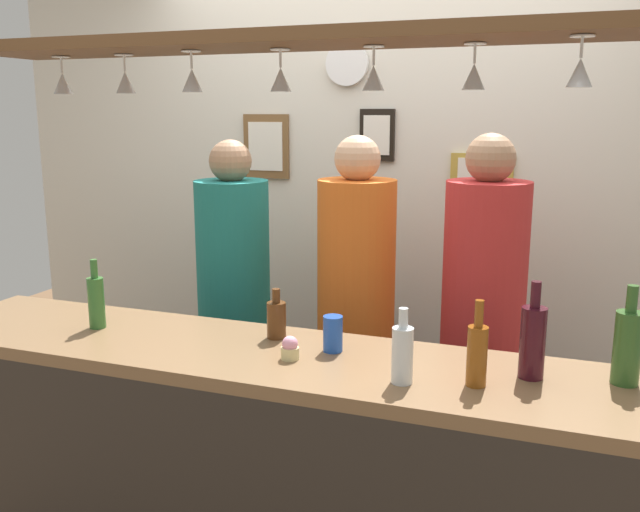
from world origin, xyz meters
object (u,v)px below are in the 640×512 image
at_px(person_middle_orange_shirt, 356,289).
at_px(person_right_red_shirt, 483,298).
at_px(bottle_champagne_green, 628,345).
at_px(wall_clock, 347,64).
at_px(person_left_teal_shirt, 234,281).
at_px(bottle_wine_dark_red, 533,340).
at_px(drink_can, 333,334).
at_px(bottle_soda_clear, 402,353).
at_px(picture_frame_caricature, 266,146).
at_px(picture_frame_lower_pair, 482,172).
at_px(picture_frame_crest, 377,135).
at_px(bottle_beer_green_import, 96,301).
at_px(bottle_beer_amber_tall, 477,353).
at_px(bottle_beer_brown_stubby, 276,319).
at_px(cupcake, 290,349).

xyz_separation_m(person_middle_orange_shirt, person_right_red_shirt, (0.55, 0.00, 0.01)).
bearing_deg(bottle_champagne_green, wall_clock, 134.99).
height_order(person_left_teal_shirt, bottle_wine_dark_red, person_left_teal_shirt).
bearing_deg(drink_can, person_middle_orange_shirt, 101.01).
bearing_deg(bottle_champagne_green, person_left_teal_shirt, 157.53).
height_order(bottle_soda_clear, picture_frame_caricature, picture_frame_caricature).
relative_size(bottle_soda_clear, wall_clock, 1.05).
bearing_deg(picture_frame_caricature, picture_frame_lower_pair, 0.00).
height_order(person_left_teal_shirt, picture_frame_lower_pair, person_left_teal_shirt).
relative_size(person_right_red_shirt, bottle_soda_clear, 7.34).
bearing_deg(picture_frame_crest, bottle_champagne_green, -48.95).
relative_size(bottle_soda_clear, picture_frame_lower_pair, 0.77).
distance_m(person_left_teal_shirt, wall_clock, 1.23).
bearing_deg(bottle_beer_green_import, bottle_soda_clear, -6.12).
xyz_separation_m(person_middle_orange_shirt, bottle_beer_amber_tall, (0.63, -0.84, 0.07)).
bearing_deg(bottle_wine_dark_red, wall_clock, 127.48).
relative_size(bottle_beer_brown_stubby, picture_frame_lower_pair, 0.60).
relative_size(bottle_beer_amber_tall, wall_clock, 1.18).
relative_size(person_left_teal_shirt, person_right_red_shirt, 0.98).
bearing_deg(bottle_beer_amber_tall, person_middle_orange_shirt, 126.69).
xyz_separation_m(bottle_soda_clear, picture_frame_caricature, (-1.12, 1.52, 0.51)).
bearing_deg(bottle_champagne_green, bottle_beer_amber_tall, -158.00).
bearing_deg(picture_frame_crest, wall_clock, -177.78).
bearing_deg(picture_frame_crest, bottle_soda_clear, -71.51).
bearing_deg(cupcake, picture_frame_lower_pair, 74.20).
xyz_separation_m(cupcake, picture_frame_crest, (-0.12, 1.45, 0.64)).
xyz_separation_m(person_right_red_shirt, bottle_beer_brown_stubby, (-0.64, -0.65, 0.03)).
distance_m(bottle_beer_brown_stubby, picture_frame_crest, 1.40).
distance_m(person_middle_orange_shirt, drink_can, 0.73).
bearing_deg(person_right_red_shirt, bottle_beer_amber_tall, -84.50).
distance_m(bottle_beer_amber_tall, drink_can, 0.51).
bearing_deg(bottle_beer_green_import, person_left_teal_shirt, 77.69).
bearing_deg(picture_frame_lower_pair, wall_clock, -179.48).
relative_size(person_right_red_shirt, wall_clock, 7.67).
height_order(cupcake, picture_frame_caricature, picture_frame_caricature).
relative_size(bottle_beer_amber_tall, drink_can, 2.13).
distance_m(bottle_beer_amber_tall, picture_frame_caricature, 2.04).
relative_size(bottle_beer_green_import, bottle_beer_brown_stubby, 1.44).
relative_size(cupcake, picture_frame_crest, 0.30).
height_order(person_left_teal_shirt, bottle_soda_clear, person_left_teal_shirt).
xyz_separation_m(bottle_wine_dark_red, picture_frame_caricature, (-1.48, 1.34, 0.49)).
distance_m(bottle_beer_brown_stubby, drink_can, 0.24).
bearing_deg(bottle_beer_green_import, bottle_beer_amber_tall, -2.97).
relative_size(bottle_champagne_green, bottle_wine_dark_red, 1.00).
relative_size(picture_frame_caricature, picture_frame_lower_pair, 1.13).
relative_size(person_middle_orange_shirt, bottle_beer_amber_tall, 6.44).
bearing_deg(bottle_beer_brown_stubby, wall_clock, 96.88).
bearing_deg(bottle_wine_dark_red, bottle_beer_brown_stubby, 175.02).
relative_size(person_middle_orange_shirt, picture_frame_caricature, 4.92).
height_order(bottle_champagne_green, wall_clock, wall_clock).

